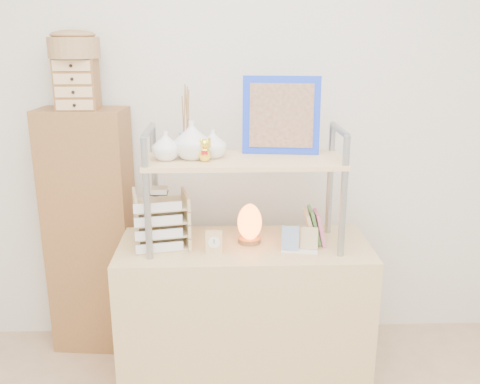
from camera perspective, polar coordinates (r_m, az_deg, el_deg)
The scene contains 10 objects.
room_shell at distance 1.57m, azimuth 1.89°, elevation 15.58°, with size 3.42×3.41×2.61m.
desk at distance 2.73m, azimuth 0.44°, elevation -12.89°, with size 1.20×0.50×0.75m, color tan.
cabinet at distance 3.02m, azimuth -15.61°, elevation -4.24°, with size 0.45×0.24×1.35m, color brown.
hutch at distance 2.44m, azimuth -1.12°, elevation 4.25°, with size 0.90×0.34×0.78m.
letter_tray at distance 2.54m, azimuth -8.43°, elevation -3.26°, with size 0.27×0.27×0.29m.
salt_lamp at distance 2.55m, azimuth 1.02°, elevation -3.33°, with size 0.13×0.12×0.19m.
desk_clock at distance 2.45m, azimuth -2.79°, elevation -5.35°, with size 0.08×0.04×0.11m.
postcard_stand at distance 2.49m, azimuth 6.34°, elevation -5.55°, with size 0.17×0.07×0.12m.
drawer_chest at distance 2.82m, azimuth -17.00°, elevation 10.96°, with size 0.20×0.16×0.25m.
woven_basket at distance 2.81m, azimuth -17.30°, elevation 14.50°, with size 0.25×0.25×0.10m, color #976F45.
Camera 1 is at (-0.11, -1.17, 1.73)m, focal length 40.00 mm.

